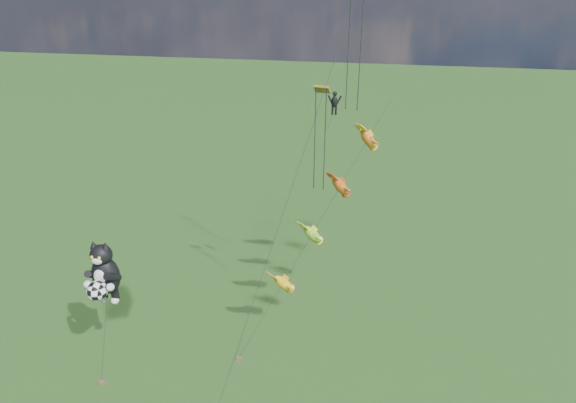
# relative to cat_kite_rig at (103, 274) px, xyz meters

# --- Properties ---
(ground) EXTENTS (300.00, 300.00, 0.00)m
(ground) POSITION_rel_cat_kite_rig_xyz_m (1.29, -1.76, -7.56)
(ground) COLOR #12360D
(cat_kite_rig) EXTENTS (2.32, 4.04, 10.14)m
(cat_kite_rig) POSITION_rel_cat_kite_rig_xyz_m (0.00, 0.00, 0.00)
(cat_kite_rig) COLOR brown
(cat_kite_rig) RESTS_ON ground
(fish_windsock_rig) EXTENTS (9.96, 12.62, 17.76)m
(fish_windsock_rig) POSITION_rel_cat_kite_rig_xyz_m (14.62, 8.52, 2.40)
(fish_windsock_rig) COLOR brown
(fish_windsock_rig) RESTS_ON ground
(parafoil_rig) EXTENTS (7.65, 16.37, 27.44)m
(parafoil_rig) POSITION_rel_cat_kite_rig_xyz_m (14.94, 7.67, 11.93)
(parafoil_rig) COLOR brown
(parafoil_rig) RESTS_ON ground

